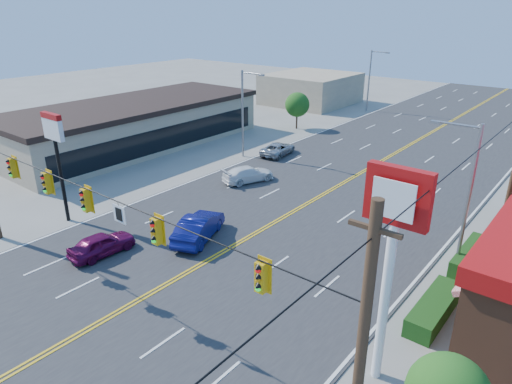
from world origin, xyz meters
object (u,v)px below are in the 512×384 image
Objects in this scene: pizza_hut_sign at (56,145)px; car_magenta at (102,245)px; signal_span at (102,218)px; kfc_pylon at (393,236)px; car_blue at (199,228)px; car_white at (248,175)px; car_silver at (278,149)px.

pizza_hut_sign is 7.46m from car_magenta.
signal_span is 3.55× the size of pizza_hut_sign.
car_blue is at bearing 164.95° from kfc_pylon.
car_white is at bearing 69.90° from pizza_hut_sign.
kfc_pylon is at bearing 126.20° from car_silver.
pizza_hut_sign is 1.59× the size of car_white.
signal_span is 6.40× the size of car_magenta.
signal_span is 11.87m from kfc_pylon.
car_silver is (-6.31, 16.74, -0.17)m from car_blue.
car_white is 7.63m from car_silver.
car_magenta is at bearing -11.96° from pizza_hut_sign.
car_silver is at bearing 109.18° from signal_span.
signal_span is 8.88m from car_blue.
car_white is at bearing 142.87° from kfc_pylon.
signal_span is 11.60m from pizza_hut_sign.
car_blue is at bearing 22.22° from pizza_hut_sign.
signal_span reaches higher than kfc_pylon.
car_blue is 1.09× the size of car_silver.
car_blue reaches higher than car_white.
kfc_pylon is 14.71m from car_blue.
car_blue is 17.89m from car_silver.
signal_span reaches higher than car_silver.
kfc_pylon is at bearing 142.98° from car_blue.
car_blue is (8.73, 3.57, -4.41)m from pizza_hut_sign.
kfc_pylon is at bearing 0.00° from pizza_hut_sign.
car_blue is (-2.15, 7.57, -4.11)m from signal_span.
car_magenta is (5.79, -1.23, -4.54)m from pizza_hut_sign.
car_silver is at bearing 83.19° from pizza_hut_sign.
car_blue is at bearing 105.84° from signal_span.
pizza_hut_sign is at bearing 75.44° from car_silver.
signal_span is 2.86× the size of kfc_pylon.
kfc_pylon is 17.13m from car_magenta.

